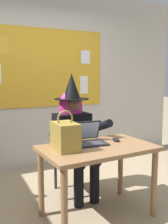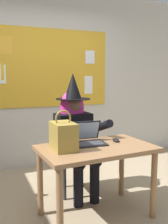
# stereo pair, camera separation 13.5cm
# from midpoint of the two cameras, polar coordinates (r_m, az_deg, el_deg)

# --- Properties ---
(ground_plane) EXTENTS (24.00, 24.00, 0.00)m
(ground_plane) POSITION_cam_midpoint_polar(r_m,az_deg,el_deg) (2.78, -3.05, -22.83)
(ground_plane) COLOR tan
(wall_back_bulletin) EXTENTS (5.34, 1.95, 2.76)m
(wall_back_bulletin) POSITION_cam_midpoint_polar(r_m,az_deg,el_deg) (4.05, -12.81, 7.36)
(wall_back_bulletin) COLOR beige
(wall_back_bulletin) RESTS_ON ground
(desk_main) EXTENTS (1.16, 0.74, 0.73)m
(desk_main) POSITION_cam_midpoint_polar(r_m,az_deg,el_deg) (2.59, 1.58, -10.00)
(desk_main) COLOR #8E6642
(desk_main) RESTS_ON ground
(chair_at_desk) EXTENTS (0.43, 0.43, 0.91)m
(chair_at_desk) POSITION_cam_midpoint_polar(r_m,az_deg,el_deg) (3.23, -4.26, -8.40)
(chair_at_desk) COLOR black
(chair_at_desk) RESTS_ON ground
(person_costumed) EXTENTS (0.61, 0.68, 1.46)m
(person_costumed) POSITION_cam_midpoint_polar(r_m,az_deg,el_deg) (3.05, -3.48, -3.78)
(person_costumed) COLOR black
(person_costumed) RESTS_ON ground
(laptop) EXTENTS (0.33, 0.34, 0.22)m
(laptop) POSITION_cam_midpoint_polar(r_m,az_deg,el_deg) (2.67, -0.23, -5.89)
(laptop) COLOR black
(laptop) RESTS_ON desk_main
(computer_mouse) EXTENTS (0.06, 0.11, 0.03)m
(computer_mouse) POSITION_cam_midpoint_polar(r_m,az_deg,el_deg) (2.76, 5.75, -6.17)
(computer_mouse) COLOR black
(computer_mouse) RESTS_ON desk_main
(handbag) EXTENTS (0.20, 0.30, 0.38)m
(handbag) POSITION_cam_midpoint_polar(r_m,az_deg,el_deg) (2.42, -5.77, -5.34)
(handbag) COLOR olive
(handbag) RESTS_ON desk_main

